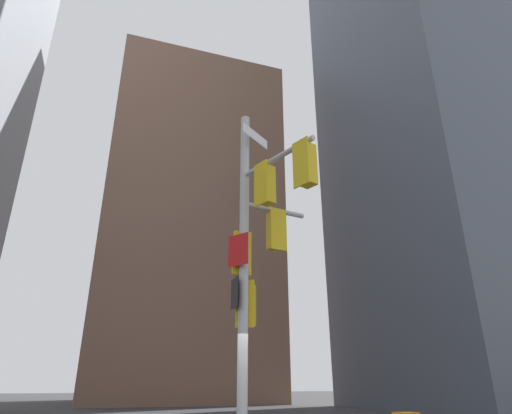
% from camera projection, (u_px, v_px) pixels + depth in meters
% --- Properties ---
extents(building_tower_right, '(13.18, 13.18, 46.59)m').
position_uv_depth(building_tower_right, '(431.00, 74.00, 32.77)').
color(building_tower_right, '#4C5460').
rests_on(building_tower_right, ground).
extents(building_mid_block, '(13.94, 13.94, 28.43)m').
position_uv_depth(building_mid_block, '(185.00, 229.00, 38.53)').
color(building_mid_block, brown).
rests_on(building_mid_block, ground).
extents(signal_pole_assembly, '(2.20, 3.00, 8.45)m').
position_uv_depth(signal_pole_assembly, '(257.00, 243.00, 10.64)').
color(signal_pole_assembly, '#B2B2B5').
rests_on(signal_pole_assembly, ground).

